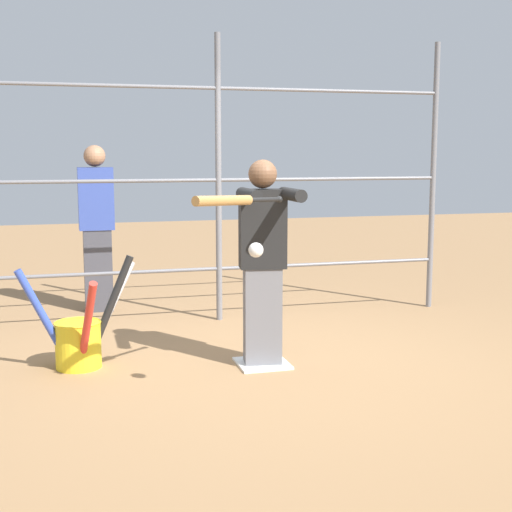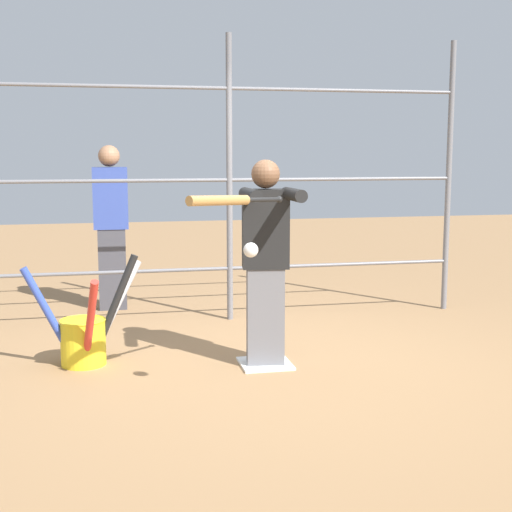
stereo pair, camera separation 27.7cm
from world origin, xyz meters
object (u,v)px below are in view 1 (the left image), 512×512
object	(u,v)px
batter	(263,256)
softball_in_flight	(256,250)
baseball_bat_swinging	(231,200)
bystander_behind_fence	(97,226)
bat_bucket	(80,338)

from	to	relation	value
batter	softball_in_flight	bearing A→B (deg)	71.53
batter	baseball_bat_swinging	size ratio (longest dim) A/B	2.14
softball_in_flight	batter	bearing A→B (deg)	-108.47
batter	bystander_behind_fence	distance (m)	2.62
batter	baseball_bat_swinging	xyz separation A→B (m)	(0.44, 0.77, 0.49)
baseball_bat_swinging	bystander_behind_fence	size ratio (longest dim) A/B	0.43
softball_in_flight	bat_bucket	bearing A→B (deg)	-49.55
baseball_bat_swinging	bat_bucket	bearing A→B (deg)	-48.82
baseball_bat_swinging	batter	bearing A→B (deg)	-119.46
softball_in_flight	bystander_behind_fence	bearing A→B (deg)	-75.82
softball_in_flight	bystander_behind_fence	distance (m)	3.41
baseball_bat_swinging	softball_in_flight	world-z (taller)	baseball_bat_swinging
bat_bucket	bystander_behind_fence	xyz separation A→B (m)	(-0.25, -2.04, 0.68)
bat_bucket	batter	bearing A→B (deg)	167.03
baseball_bat_swinging	bat_bucket	size ratio (longest dim) A/B	0.79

